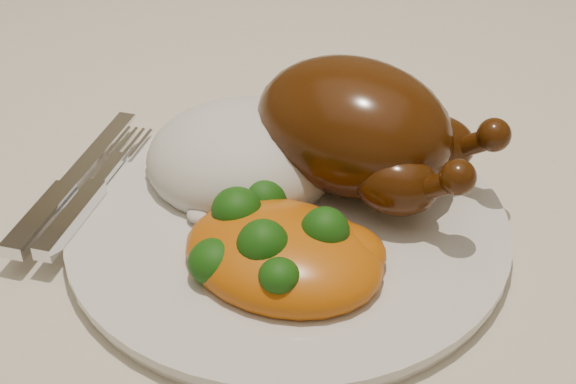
# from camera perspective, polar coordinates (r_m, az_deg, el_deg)

# --- Properties ---
(dining_table) EXTENTS (1.60, 0.90, 0.76)m
(dining_table) POSITION_cam_1_polar(r_m,az_deg,el_deg) (0.65, -5.03, -4.97)
(dining_table) COLOR brown
(dining_table) RESTS_ON floor
(tablecloth) EXTENTS (1.73, 1.03, 0.18)m
(tablecloth) POSITION_cam_1_polar(r_m,az_deg,el_deg) (0.60, -5.38, 0.29)
(tablecloth) COLOR beige
(tablecloth) RESTS_ON dining_table
(dinner_plate) EXTENTS (0.35, 0.35, 0.01)m
(dinner_plate) POSITION_cam_1_polar(r_m,az_deg,el_deg) (0.51, 0.00, -2.36)
(dinner_plate) COLOR silver
(dinner_plate) RESTS_ON tablecloth
(roast_chicken) EXTENTS (0.18, 0.14, 0.09)m
(roast_chicken) POSITION_cam_1_polar(r_m,az_deg,el_deg) (0.52, 5.00, 4.51)
(roast_chicken) COLOR #482207
(roast_chicken) RESTS_ON dinner_plate
(rice_mound) EXTENTS (0.16, 0.15, 0.07)m
(rice_mound) POSITION_cam_1_polar(r_m,az_deg,el_deg) (0.54, -3.15, 2.40)
(rice_mound) COLOR silver
(rice_mound) RESTS_ON dinner_plate
(mac_and_cheese) EXTENTS (0.14, 0.12, 0.05)m
(mac_and_cheese) POSITION_cam_1_polar(r_m,az_deg,el_deg) (0.46, -0.28, -4.17)
(mac_and_cheese) COLOR #CF670D
(mac_and_cheese) RESTS_ON dinner_plate
(cutlery) EXTENTS (0.03, 0.17, 0.01)m
(cutlery) POSITION_cam_1_polar(r_m,az_deg,el_deg) (0.53, -15.08, -0.31)
(cutlery) COLOR silver
(cutlery) RESTS_ON dinner_plate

